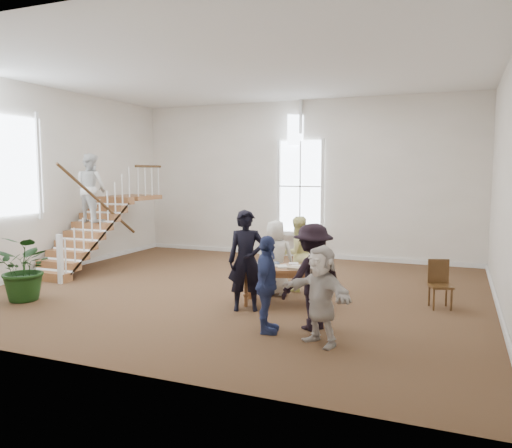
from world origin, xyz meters
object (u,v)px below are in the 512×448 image
at_px(police_officer, 246,261).
at_px(floor_plant, 26,268).
at_px(woman_cluster_b, 313,277).
at_px(woman_cluster_c, 321,295).
at_px(elderly_woman, 275,258).
at_px(person_yellow, 297,254).
at_px(woman_cluster_a, 267,284).
at_px(side_chair, 440,281).
at_px(library_table, 282,271).

relative_size(police_officer, floor_plant, 1.42).
height_order(woman_cluster_b, woman_cluster_c, woman_cluster_b).
distance_m(police_officer, woman_cluster_c, 2.09).
bearing_deg(elderly_woman, person_yellow, -139.72).
distance_m(person_yellow, woman_cluster_a, 2.81).
relative_size(police_officer, woman_cluster_c, 1.25).
relative_size(police_officer, elderly_woman, 1.19).
bearing_deg(elderly_woman, woman_cluster_b, 106.24).
height_order(elderly_woman, person_yellow, person_yellow).
distance_m(woman_cluster_c, side_chair, 3.12).
height_order(library_table, side_chair, side_chair).
bearing_deg(floor_plant, woman_cluster_b, 4.00).
bearing_deg(woman_cluster_c, floor_plant, -151.44).
bearing_deg(floor_plant, person_yellow, 30.67).
bearing_deg(library_table, person_yellow, 77.25).
relative_size(elderly_woman, side_chair, 1.73).
xyz_separation_m(police_officer, person_yellow, (0.40, 1.75, -0.12)).
bearing_deg(woman_cluster_c, person_yellow, 144.37).
xyz_separation_m(police_officer, side_chair, (3.19, 1.49, -0.42)).
xyz_separation_m(library_table, woman_cluster_b, (0.92, -1.23, 0.21)).
distance_m(police_officer, elderly_woman, 1.26).
distance_m(police_officer, woman_cluster_b, 1.50).
bearing_deg(person_yellow, police_officer, 32.71).
distance_m(police_officer, woman_cluster_a, 1.30).
relative_size(elderly_woman, woman_cluster_a, 1.01).
height_order(floor_plant, side_chair, floor_plant).
relative_size(person_yellow, woman_cluster_a, 1.03).
bearing_deg(police_officer, woman_cluster_b, -47.01).
bearing_deg(person_yellow, woman_cluster_b, 68.41).
bearing_deg(library_table, woman_cluster_b, -68.71).
xyz_separation_m(elderly_woman, person_yellow, (0.30, 0.50, 0.02)).
height_order(police_officer, person_yellow, police_officer).
bearing_deg(floor_plant, police_officer, 13.04).
relative_size(police_officer, side_chair, 2.05).
xyz_separation_m(library_table, side_chair, (2.74, 0.84, -0.14)).
bearing_deg(side_chair, woman_cluster_a, -151.80).
bearing_deg(woman_cluster_c, police_officer, 174.91).
height_order(police_officer, woman_cluster_b, police_officer).
relative_size(elderly_woman, woman_cluster_b, 0.91).
xyz_separation_m(woman_cluster_a, side_chair, (2.41, 2.52, -0.27)).
height_order(library_table, police_officer, police_officer).
bearing_deg(side_chair, library_table, 179.04).
xyz_separation_m(woman_cluster_a, floor_plant, (-4.97, 0.06, -0.12)).
relative_size(floor_plant, side_chair, 1.45).
bearing_deg(library_table, elderly_woman, 104.96).
bearing_deg(floor_plant, library_table, 19.22).
height_order(person_yellow, floor_plant, person_yellow).
bearing_deg(library_table, police_officer, -140.82).
bearing_deg(side_chair, woman_cluster_c, -137.13).
distance_m(woman_cluster_b, side_chair, 2.77).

